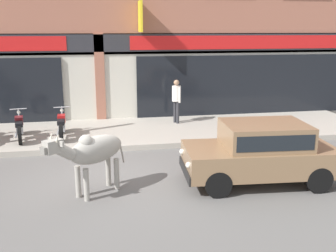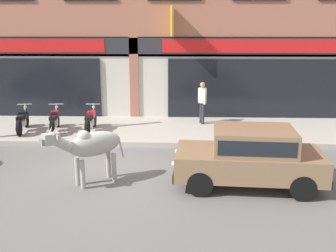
{
  "view_description": "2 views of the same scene",
  "coord_description": "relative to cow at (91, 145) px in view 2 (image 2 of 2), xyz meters",
  "views": [
    {
      "loc": [
        -0.14,
        -9.08,
        3.59
      ],
      "look_at": [
        1.71,
        1.0,
        1.03
      ],
      "focal_mm": 42.0,
      "sensor_mm": 36.0,
      "label": 1
    },
    {
      "loc": [
        1.91,
        -9.9,
        3.84
      ],
      "look_at": [
        1.54,
        1.0,
        1.04
      ],
      "focal_mm": 42.0,
      "sensor_mm": 36.0,
      "label": 2
    }
  ],
  "objects": [
    {
      "name": "motorcycle_0",
      "position": [
        -3.44,
        4.27,
        -0.44
      ],
      "size": [
        0.59,
        1.8,
        0.88
      ],
      "color": "black",
      "rests_on": "sidewalk"
    },
    {
      "name": "motorcycle_1",
      "position": [
        -2.31,
        4.32,
        -0.44
      ],
      "size": [
        0.56,
        1.8,
        0.88
      ],
      "color": "black",
      "rests_on": "sidewalk"
    },
    {
      "name": "car_0",
      "position": [
        3.87,
        -0.02,
        -0.19
      ],
      "size": [
        3.7,
        1.84,
        1.46
      ],
      "color": "black",
      "rests_on": "ground"
    },
    {
      "name": "ground_plane",
      "position": [
        0.28,
        0.81,
        -1.01
      ],
      "size": [
        90.0,
        90.0,
        0.0
      ],
      "primitive_type": "plane",
      "color": "#605E5B"
    },
    {
      "name": "cow",
      "position": [
        0.0,
        0.0,
        0.0
      ],
      "size": [
        1.78,
        1.56,
        1.61
      ],
      "color": "#9E998E",
      "rests_on": "ground"
    },
    {
      "name": "pedestrian",
      "position": [
        2.99,
        5.61,
        0.15
      ],
      "size": [
        0.32,
        0.47,
        1.6
      ],
      "color": "#2D2D33",
      "rests_on": "sidewalk"
    },
    {
      "name": "shop_building",
      "position": [
        0.28,
        7.03,
        3.16
      ],
      "size": [
        23.0,
        1.4,
        8.77
      ],
      "color": "#9E604C",
      "rests_on": "ground"
    },
    {
      "name": "sidewalk",
      "position": [
        0.28,
        4.89,
        -0.92
      ],
      "size": [
        19.0,
        3.77,
        0.17
      ],
      "primitive_type": "cube",
      "color": "#A8A093",
      "rests_on": "ground"
    },
    {
      "name": "motorcycle_2",
      "position": [
        -1.02,
        4.37,
        -0.44
      ],
      "size": [
        0.52,
        1.81,
        0.88
      ],
      "color": "black",
      "rests_on": "sidewalk"
    }
  ]
}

